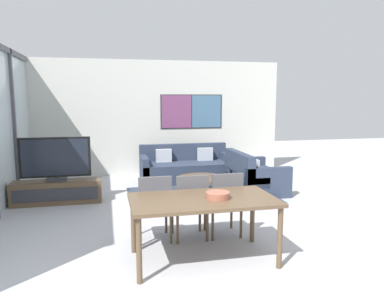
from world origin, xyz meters
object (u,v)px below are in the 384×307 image
(tv_console, at_px, (57,192))
(sofa_side, at_px, (252,178))
(coffee_table, at_px, (201,182))
(dining_chair_right, at_px, (225,201))
(dining_chair_centre, at_px, (191,203))
(fruit_bowl, at_px, (218,195))
(television, at_px, (55,159))
(sofa_main, at_px, (186,168))
(dining_table, at_px, (203,204))
(dining_chair_left, at_px, (154,205))

(tv_console, height_order, sofa_side, sofa_side)
(coffee_table, bearing_deg, dining_chair_right, -95.99)
(dining_chair_centre, distance_m, fruit_bowl, 0.78)
(tv_console, distance_m, television, 0.60)
(coffee_table, height_order, fruit_bowl, fruit_bowl)
(dining_chair_right, xyz_separation_m, fruit_bowl, (-0.32, -0.72, 0.29))
(sofa_main, height_order, dining_chair_right, dining_chair_right)
(television, bearing_deg, dining_chair_right, -42.57)
(tv_console, relative_size, television, 1.27)
(television, height_order, fruit_bowl, television)
(television, distance_m, coffee_table, 2.73)
(sofa_main, bearing_deg, dining_table, -99.37)
(sofa_side, relative_size, dining_chair_left, 1.53)
(tv_console, height_order, fruit_bowl, fruit_bowl)
(sofa_side, relative_size, dining_chair_centre, 1.53)
(television, distance_m, sofa_main, 3.06)
(television, height_order, coffee_table, television)
(coffee_table, bearing_deg, dining_chair_left, -118.70)
(fruit_bowl, bearing_deg, dining_table, 164.40)
(television, bearing_deg, fruit_bowl, -54.35)
(tv_console, distance_m, sofa_main, 3.02)
(dining_chair_left, xyz_separation_m, dining_chair_centre, (0.48, -0.04, 0.00))
(television, height_order, dining_chair_right, television)
(sofa_main, bearing_deg, fruit_bowl, -97.19)
(dining_chair_right, bearing_deg, television, 137.43)
(sofa_main, bearing_deg, coffee_table, -90.00)
(television, relative_size, dining_chair_centre, 1.36)
(sofa_main, bearing_deg, tv_console, -152.56)
(television, bearing_deg, coffee_table, -0.91)
(television, xyz_separation_m, dining_table, (1.97, -2.92, -0.13))
(tv_console, xyz_separation_m, dining_chair_left, (1.49, -2.22, 0.30))
(dining_chair_left, bearing_deg, sofa_side, 44.45)
(fruit_bowl, bearing_deg, sofa_side, 61.13)
(tv_console, relative_size, fruit_bowl, 5.58)
(coffee_table, distance_m, dining_chair_left, 2.49)
(dining_chair_right, bearing_deg, dining_table, -125.42)
(sofa_side, relative_size, coffee_table, 1.49)
(television, xyz_separation_m, fruit_bowl, (2.13, -2.97, -0.02))
(dining_table, bearing_deg, sofa_side, 58.43)
(dining_table, xyz_separation_m, dining_chair_centre, (0.00, 0.66, -0.17))
(tv_console, relative_size, sofa_side, 1.13)
(fruit_bowl, bearing_deg, sofa_main, 82.81)
(tv_console, height_order, coffee_table, tv_console)
(sofa_main, relative_size, dining_chair_left, 2.30)
(dining_chair_centre, xyz_separation_m, dining_chair_right, (0.48, 0.02, 0.00))
(sofa_side, distance_m, dining_chair_centre, 2.94)
(television, height_order, dining_chair_centre, television)
(sofa_side, bearing_deg, dining_chair_centre, 141.67)
(dining_table, height_order, dining_chair_right, dining_chair_right)
(dining_chair_right, relative_size, fruit_bowl, 3.23)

